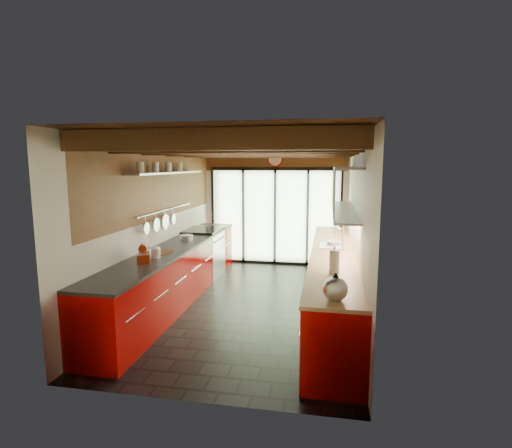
# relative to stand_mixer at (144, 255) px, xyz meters

# --- Properties ---
(ground) EXTENTS (5.50, 5.50, 0.00)m
(ground) POSITION_rel_stand_mixer_xyz_m (1.27, 1.14, -1.02)
(ground) COLOR black
(ground) RESTS_ON ground
(room_shell) EXTENTS (5.50, 5.50, 5.50)m
(room_shell) POSITION_rel_stand_mixer_xyz_m (1.27, 1.14, 0.63)
(room_shell) COLOR silver
(room_shell) RESTS_ON ground
(ceiling_beams) EXTENTS (3.14, 5.06, 4.90)m
(ceiling_beams) POSITION_rel_stand_mixer_xyz_m (1.27, 1.52, 1.44)
(ceiling_beams) COLOR #593316
(ceiling_beams) RESTS_ON ground
(glass_door) EXTENTS (2.95, 0.10, 2.90)m
(glass_door) POSITION_rel_stand_mixer_xyz_m (1.27, 3.83, 0.64)
(glass_door) COLOR #C6EAAD
(glass_door) RESTS_ON ground
(left_counter) EXTENTS (0.68, 5.00, 0.92)m
(left_counter) POSITION_rel_stand_mixer_xyz_m (-0.01, 1.14, -0.56)
(left_counter) COLOR #B20300
(left_counter) RESTS_ON ground
(range_stove) EXTENTS (0.66, 0.90, 0.97)m
(range_stove) POSITION_rel_stand_mixer_xyz_m (-0.01, 2.59, -0.55)
(range_stove) COLOR silver
(range_stove) RESTS_ON ground
(right_counter) EXTENTS (0.68, 5.00, 0.92)m
(right_counter) POSITION_rel_stand_mixer_xyz_m (2.54, 1.14, -0.56)
(right_counter) COLOR #B20300
(right_counter) RESTS_ON ground
(sink_assembly) EXTENTS (0.45, 0.52, 0.43)m
(sink_assembly) POSITION_rel_stand_mixer_xyz_m (2.56, 1.54, -0.06)
(sink_assembly) COLOR silver
(sink_assembly) RESTS_ON right_counter
(upper_cabinets_right) EXTENTS (0.34, 3.00, 3.00)m
(upper_cabinets_right) POSITION_rel_stand_mixer_xyz_m (2.70, 1.44, 0.83)
(upper_cabinets_right) COLOR silver
(upper_cabinets_right) RESTS_ON ground
(left_wall_fixtures) EXTENTS (0.28, 2.60, 0.96)m
(left_wall_fixtures) POSITION_rel_stand_mixer_xyz_m (-0.20, 1.28, 0.86)
(left_wall_fixtures) COLOR silver
(left_wall_fixtures) RESTS_ON ground
(stand_mixer) EXTENTS (0.25, 0.32, 0.26)m
(stand_mixer) POSITION_rel_stand_mixer_xyz_m (0.00, 0.00, 0.00)
(stand_mixer) COLOR #AD2C0D
(stand_mixer) RESTS_ON left_counter
(pot_large) EXTENTS (0.28, 0.28, 0.14)m
(pot_large) POSITION_rel_stand_mixer_xyz_m (0.00, 0.25, -0.03)
(pot_large) COLOR silver
(pot_large) RESTS_ON left_counter
(pot_small) EXTENTS (0.24, 0.24, 0.09)m
(pot_small) POSITION_rel_stand_mixer_xyz_m (0.00, 1.63, -0.06)
(pot_small) COLOR silver
(pot_small) RESTS_ON left_counter
(cutting_board) EXTENTS (0.29, 0.37, 0.03)m
(cutting_board) POSITION_rel_stand_mixer_xyz_m (0.00, 0.51, -0.09)
(cutting_board) COLOR brown
(cutting_board) RESTS_ON left_counter
(kettle) EXTENTS (0.30, 0.33, 0.29)m
(kettle) POSITION_rel_stand_mixer_xyz_m (2.54, -1.11, 0.03)
(kettle) COLOR silver
(kettle) RESTS_ON right_counter
(paper_towel) EXTENTS (0.15, 0.15, 0.33)m
(paper_towel) POSITION_rel_stand_mixer_xyz_m (2.54, -0.09, 0.04)
(paper_towel) COLOR white
(paper_towel) RESTS_ON right_counter
(soap_bottle) EXTENTS (0.10, 0.10, 0.18)m
(soap_bottle) POSITION_rel_stand_mixer_xyz_m (2.54, 0.78, -0.01)
(soap_bottle) COLOR silver
(soap_bottle) RESTS_ON right_counter
(bowl) EXTENTS (0.31, 0.31, 0.06)m
(bowl) POSITION_rel_stand_mixer_xyz_m (2.54, 1.70, -0.07)
(bowl) COLOR silver
(bowl) RESTS_ON right_counter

